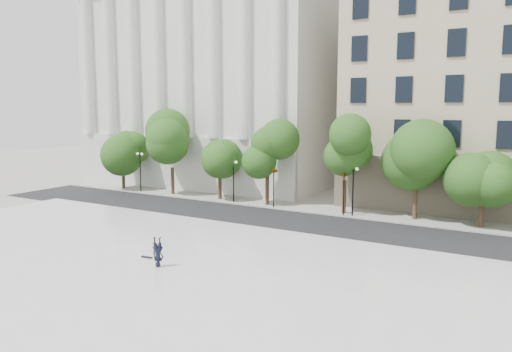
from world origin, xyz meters
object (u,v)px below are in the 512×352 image
Objects in this scene: traffic_light_west at (274,168)px; traffic_light_east at (344,174)px; person_lying at (158,263)px; skateboard at (147,257)px.

traffic_light_west is 1.02× the size of traffic_light_east.
person_lying is 2.34× the size of skateboard.
traffic_light_east is 19.32m from skateboard.
traffic_light_east is (6.73, 0.00, -0.07)m from traffic_light_west.
person_lying is (3.16, -19.24, -3.07)m from traffic_light_west.
traffic_light_east is at bearing 0.00° from traffic_light_west.
traffic_light_west is 18.65m from skateboard.
skateboard is (-1.72, 0.94, -0.19)m from person_lying.
skateboard is at bearing -85.50° from traffic_light_west.
traffic_light_east reaches higher than skateboard.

